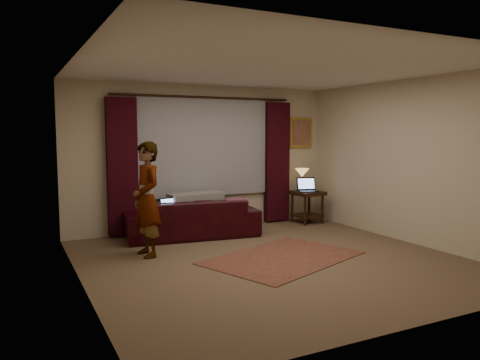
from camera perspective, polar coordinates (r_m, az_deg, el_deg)
name	(u,v)px	position (r m, az deg, el deg)	size (l,w,h in m)	color
floor	(272,261)	(6.55, 3.97, -9.78)	(5.00, 5.00, 0.01)	brown
ceiling	(274,68)	(6.37, 4.14, 13.42)	(5.00, 5.00, 0.02)	silver
wall_back	(203,157)	(8.57, -4.50, 2.76)	(5.00, 0.02, 2.60)	beige
wall_front	(419,185)	(4.38, 20.97, -0.55)	(5.00, 0.02, 2.60)	beige
wall_left	(79,174)	(5.50, -18.99, 0.74)	(0.02, 5.00, 2.60)	beige
wall_right	(409,161)	(7.90, 19.87, 2.17)	(0.02, 5.00, 2.60)	beige
sheer_curtain	(204,147)	(8.51, -4.35, 4.08)	(2.50, 0.05, 1.80)	#92939A
drape_left	(122,167)	(8.03, -14.16, 1.53)	(0.50, 0.14, 2.30)	black
drape_right	(277,162)	(9.15, 4.51, 2.20)	(0.50, 0.14, 2.30)	black
curtain_rod	(205,97)	(8.48, -4.27, 10.03)	(0.04, 0.04, 3.40)	black
picture_frame	(301,133)	(9.52, 7.40, 5.74)	(0.50, 0.04, 0.60)	gold
sofa	(192,211)	(7.91, -5.89, -3.75)	(2.21, 0.95, 0.89)	black
throw_blanket	(196,182)	(8.08, -5.44, -0.26)	(0.94, 0.38, 0.11)	gray
clothing_pile	(235,204)	(7.94, -0.55, -2.92)	(0.49, 0.38, 0.21)	brown
laptop_sofa	(172,206)	(7.70, -8.24, -3.15)	(0.32, 0.35, 0.24)	black
area_rug	(283,258)	(6.68, 5.27, -9.41)	(2.14, 1.43, 0.01)	brown
end_table	(307,207)	(9.20, 8.19, -3.28)	(0.54, 0.54, 0.62)	black
tiffany_lamp	(302,180)	(9.18, 7.56, 0.04)	(0.27, 0.27, 0.44)	olive
laptop_table	(308,185)	(9.06, 8.31, -0.58)	(0.37, 0.40, 0.27)	black
person	(147,199)	(6.73, -11.30, -2.33)	(0.48, 0.48, 1.63)	gray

